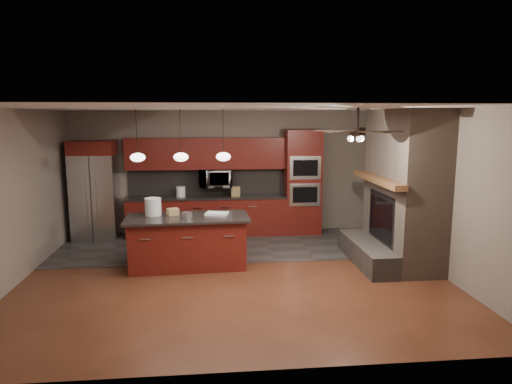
{
  "coord_description": "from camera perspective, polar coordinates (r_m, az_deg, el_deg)",
  "views": [
    {
      "loc": [
        -0.38,
        -7.44,
        2.67
      ],
      "look_at": [
        0.43,
        0.6,
        1.33
      ],
      "focal_mm": 32.0,
      "sensor_mm": 36.0,
      "label": 1
    }
  ],
  "objects": [
    {
      "name": "ceiling_fan",
      "position": [
        6.99,
        12.55,
        7.47
      ],
      "size": [
        1.27,
        1.33,
        0.41
      ],
      "color": "black",
      "rests_on": "ceiling"
    },
    {
      "name": "fireplace_column",
      "position": [
        8.66,
        17.6,
        -0.13
      ],
      "size": [
        1.3,
        2.1,
        2.8
      ],
      "color": "#725F51",
      "rests_on": "ground"
    },
    {
      "name": "paint_can",
      "position": [
        7.99,
        -8.58,
        -2.91
      ],
      "size": [
        0.19,
        0.19,
        0.11
      ],
      "primitive_type": "cylinder",
      "rotation": [
        0.0,
        0.0,
        0.12
      ],
      "color": "silver",
      "rests_on": "kitchen_island"
    },
    {
      "name": "counter_box",
      "position": [
        10.24,
        -2.58,
        0.09
      ],
      "size": [
        0.2,
        0.16,
        0.22
      ],
      "primitive_type": "cube",
      "rotation": [
        0.0,
        0.0,
        0.04
      ],
      "color": "#93784C",
      "rests_on": "back_cabinetry"
    },
    {
      "name": "paint_tray",
      "position": [
        8.25,
        -4.91,
        -2.71
      ],
      "size": [
        0.45,
        0.37,
        0.04
      ],
      "primitive_type": "cube",
      "rotation": [
        0.0,
        0.0,
        -0.27
      ],
      "color": "white",
      "rests_on": "kitchen_island"
    },
    {
      "name": "pendant_left",
      "position": [
        8.27,
        -14.57,
        4.24
      ],
      "size": [
        0.26,
        0.26,
        0.92
      ],
      "color": "black",
      "rests_on": "ceiling"
    },
    {
      "name": "ceiling",
      "position": [
        7.45,
        -2.85,
        10.42
      ],
      "size": [
        7.0,
        6.0,
        0.02
      ],
      "primitive_type": "cube",
      "color": "white",
      "rests_on": "back_wall"
    },
    {
      "name": "pendant_center",
      "position": [
        8.19,
        -9.37,
        4.36
      ],
      "size": [
        0.26,
        0.26,
        0.92
      ],
      "color": "black",
      "rests_on": "ceiling"
    },
    {
      "name": "white_bucket",
      "position": [
        8.35,
        -12.74,
        -1.81
      ],
      "size": [
        0.31,
        0.31,
        0.31
      ],
      "primitive_type": "cylinder",
      "rotation": [
        0.0,
        0.0,
        0.07
      ],
      "color": "silver",
      "rests_on": "kitchen_island"
    },
    {
      "name": "pendant_right",
      "position": [
        8.18,
        -4.1,
        4.46
      ],
      "size": [
        0.26,
        0.26,
        0.92
      ],
      "color": "black",
      "rests_on": "ceiling"
    },
    {
      "name": "right_wall",
      "position": [
        8.49,
        21.56,
        0.16
      ],
      "size": [
        0.02,
        6.0,
        2.8
      ],
      "primitive_type": "cube",
      "color": "slate",
      "rests_on": "ground"
    },
    {
      "name": "oven_tower",
      "position": [
        10.45,
        5.82,
        1.25
      ],
      "size": [
        0.8,
        0.63,
        2.38
      ],
      "color": "maroon",
      "rests_on": "ground"
    },
    {
      "name": "slate_tile_patch",
      "position": [
        9.63,
        -3.26,
        -6.66
      ],
      "size": [
        7.0,
        2.4,
        0.01
      ],
      "primitive_type": "cube",
      "color": "#353230",
      "rests_on": "ground"
    },
    {
      "name": "kitchen_island",
      "position": [
        8.27,
        -8.52,
        -6.15
      ],
      "size": [
        2.2,
        1.08,
        0.92
      ],
      "rotation": [
        0.0,
        0.0,
        0.05
      ],
      "color": "maroon",
      "rests_on": "ground"
    },
    {
      "name": "cardboard_box",
      "position": [
        8.31,
        -10.37,
        -2.45
      ],
      "size": [
        0.24,
        0.21,
        0.12
      ],
      "primitive_type": "cube",
      "rotation": [
        0.0,
        0.0,
        0.45
      ],
      "color": "#98784E",
      "rests_on": "kitchen_island"
    },
    {
      "name": "back_wall",
      "position": [
        10.53,
        -3.61,
        2.48
      ],
      "size": [
        7.0,
        0.02,
        2.8
      ],
      "primitive_type": "cube",
      "color": "slate",
      "rests_on": "ground"
    },
    {
      "name": "counter_bucket",
      "position": [
        10.3,
        -9.39,
        0.04
      ],
      "size": [
        0.23,
        0.23,
        0.23
      ],
      "primitive_type": "cylinder",
      "rotation": [
        0.0,
        0.0,
        0.17
      ],
      "color": "white",
      "rests_on": "back_cabinetry"
    },
    {
      "name": "ground",
      "position": [
        7.92,
        -2.68,
        -10.29
      ],
      "size": [
        7.0,
        7.0,
        0.0
      ],
      "primitive_type": "plane",
      "color": "#5B2D1B",
      "rests_on": "ground"
    },
    {
      "name": "left_wall",
      "position": [
        8.17,
        -28.09,
        -0.63
      ],
      "size": [
        0.02,
        6.0,
        2.8
      ],
      "primitive_type": "cube",
      "color": "slate",
      "rests_on": "ground"
    },
    {
      "name": "back_cabinetry",
      "position": [
        10.34,
        -6.16,
        -0.52
      ],
      "size": [
        3.59,
        0.64,
        2.2
      ],
      "color": "maroon",
      "rests_on": "ground"
    },
    {
      "name": "microwave",
      "position": [
        10.28,
        -5.08,
        1.74
      ],
      "size": [
        0.73,
        0.41,
        0.5
      ],
      "primitive_type": "imported",
      "color": "silver",
      "rests_on": "back_cabinetry"
    },
    {
      "name": "refrigerator",
      "position": [
        10.49,
        -19.5,
        0.17
      ],
      "size": [
        0.93,
        0.75,
        2.16
      ],
      "color": "silver",
      "rests_on": "ground"
    }
  ]
}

